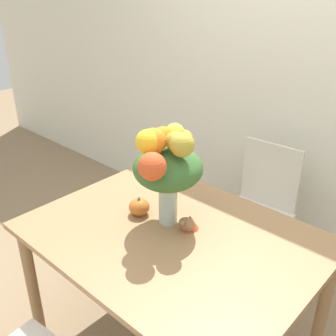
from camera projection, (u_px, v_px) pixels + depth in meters
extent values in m
cube|color=silver|center=(311.00, 67.00, 2.44)|extent=(8.00, 0.06, 2.70)
cube|color=#9E754C|center=(172.00, 235.00, 1.85)|extent=(1.33, 1.01, 0.03)
cylinder|color=#9E754C|center=(32.00, 285.00, 2.09)|extent=(0.06, 0.06, 0.74)
cylinder|color=#9E754C|center=(150.00, 218.00, 2.68)|extent=(0.06, 0.06, 0.74)
cylinder|color=#9E754C|center=(323.00, 309.00, 1.94)|extent=(0.06, 0.06, 0.74)
cylinder|color=#B2CCBC|center=(168.00, 201.00, 1.88)|extent=(0.09, 0.09, 0.23)
cylinder|color=silver|center=(168.00, 211.00, 1.91)|extent=(0.08, 0.08, 0.12)
cylinder|color=#38662D|center=(171.00, 195.00, 1.85)|extent=(0.01, 0.01, 0.29)
cylinder|color=#38662D|center=(171.00, 193.00, 1.87)|extent=(0.01, 0.01, 0.29)
cylinder|color=#38662D|center=(167.00, 192.00, 1.88)|extent=(0.01, 0.01, 0.29)
cylinder|color=#38662D|center=(164.00, 193.00, 1.86)|extent=(0.01, 0.01, 0.29)
cylinder|color=#38662D|center=(166.00, 195.00, 1.85)|extent=(0.01, 0.01, 0.29)
ellipsoid|color=#38662D|center=(168.00, 168.00, 1.80)|extent=(0.32, 0.32, 0.19)
sphere|color=#AD9E33|center=(175.00, 141.00, 1.71)|extent=(0.09, 0.09, 0.09)
sphere|color=yellow|center=(175.00, 133.00, 1.73)|extent=(0.09, 0.09, 0.09)
sphere|color=#AD9E33|center=(184.00, 139.00, 1.88)|extent=(0.09, 0.09, 0.09)
sphere|color=orange|center=(153.00, 141.00, 1.71)|extent=(0.12, 0.12, 0.12)
sphere|color=orange|center=(163.00, 138.00, 1.91)|extent=(0.11, 0.11, 0.11)
sphere|color=yellow|center=(148.00, 142.00, 1.69)|extent=(0.11, 0.11, 0.11)
sphere|color=#AD9E33|center=(182.00, 145.00, 1.66)|extent=(0.11, 0.11, 0.11)
sphere|color=#D64C23|center=(152.00, 166.00, 1.62)|extent=(0.12, 0.12, 0.12)
ellipsoid|color=orange|center=(139.00, 207.00, 1.97)|extent=(0.11, 0.11, 0.08)
cylinder|color=brown|center=(139.00, 199.00, 1.95)|extent=(0.01, 0.01, 0.02)
ellipsoid|color=#936642|center=(187.00, 224.00, 1.85)|extent=(0.09, 0.06, 0.07)
cone|color=#C64C23|center=(190.00, 222.00, 1.86)|extent=(0.09, 0.09, 0.07)
sphere|color=#936642|center=(182.00, 223.00, 1.81)|extent=(0.03, 0.03, 0.03)
cube|color=silver|center=(252.00, 218.00, 2.56)|extent=(0.44, 0.44, 0.02)
cylinder|color=silver|center=(214.00, 248.00, 2.64)|extent=(0.04, 0.04, 0.43)
cylinder|color=silver|center=(260.00, 270.00, 2.44)|extent=(0.04, 0.04, 0.43)
cylinder|color=silver|center=(240.00, 226.00, 2.87)|extent=(0.04, 0.04, 0.43)
cylinder|color=silver|center=(284.00, 244.00, 2.67)|extent=(0.04, 0.04, 0.43)
cube|color=silver|center=(271.00, 175.00, 2.59)|extent=(0.40, 0.04, 0.45)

